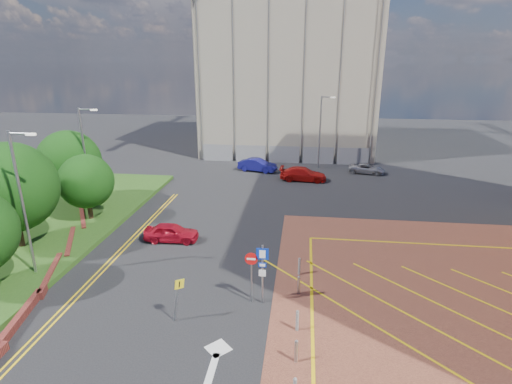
% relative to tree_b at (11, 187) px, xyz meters
% --- Properties ---
extents(ground, '(140.00, 140.00, 0.00)m').
position_rel_tree_b_xyz_m(ground, '(15.50, -5.00, -4.24)').
color(ground, black).
rests_on(ground, ground).
extents(retaining_wall, '(6.06, 20.33, 0.40)m').
position_rel_tree_b_xyz_m(retaining_wall, '(3.70, -3.00, -4.04)').
color(retaining_wall, maroon).
rests_on(retaining_wall, ground).
extents(tree_b, '(5.60, 5.60, 6.74)m').
position_rel_tree_b_xyz_m(tree_b, '(0.00, 0.00, 0.00)').
color(tree_b, '#3D2B1C').
rests_on(tree_b, grass_bed).
extents(tree_c, '(4.00, 4.00, 4.90)m').
position_rel_tree_b_xyz_m(tree_c, '(2.00, 5.00, -1.04)').
color(tree_c, '#3D2B1C').
rests_on(tree_c, grass_bed).
extents(tree_d, '(5.00, 5.00, 6.08)m').
position_rel_tree_b_xyz_m(tree_d, '(-1.00, 8.00, -0.37)').
color(tree_d, '#3D2B1C').
rests_on(tree_d, grass_bed).
extents(lamp_left_near, '(1.53, 0.16, 8.00)m').
position_rel_tree_b_xyz_m(lamp_left_near, '(3.08, -3.00, 0.42)').
color(lamp_left_near, '#9EA0A8').
rests_on(lamp_left_near, grass_bed).
extents(lamp_left_far, '(1.53, 0.16, 8.00)m').
position_rel_tree_b_xyz_m(lamp_left_far, '(1.08, 7.00, 0.42)').
color(lamp_left_far, '#9EA0A8').
rests_on(lamp_left_far, grass_bed).
extents(lamp_back, '(1.53, 0.16, 8.00)m').
position_rel_tree_b_xyz_m(lamp_back, '(19.58, 23.00, 0.12)').
color(lamp_back, '#9EA0A8').
rests_on(lamp_back, ground).
extents(sign_cluster, '(1.17, 0.12, 3.20)m').
position_rel_tree_b_xyz_m(sign_cluster, '(15.80, -4.02, -2.28)').
color(sign_cluster, '#9EA0A8').
rests_on(sign_cluster, ground).
extents(warning_sign, '(0.62, 0.39, 2.25)m').
position_rel_tree_b_xyz_m(warning_sign, '(12.28, -5.97, -2.81)').
color(warning_sign, '#9EA0A8').
rests_on(warning_sign, ground).
extents(bollard_row, '(0.14, 11.14, 0.90)m').
position_rel_tree_b_xyz_m(bollard_row, '(17.80, -6.67, -3.77)').
color(bollard_row, '#9EA0A8').
rests_on(bollard_row, forecourt).
extents(construction_building, '(21.20, 19.20, 22.00)m').
position_rel_tree_b_xyz_m(construction_building, '(15.50, 35.00, 6.76)').
color(construction_building, gray).
rests_on(construction_building, ground).
extents(construction_fence, '(21.60, 0.06, 2.00)m').
position_rel_tree_b_xyz_m(construction_fence, '(16.50, 25.00, -3.24)').
color(construction_fence, gray).
rests_on(construction_fence, ground).
extents(car_red_left, '(3.70, 1.63, 1.24)m').
position_rel_tree_b_xyz_m(car_red_left, '(9.14, 2.47, -3.62)').
color(car_red_left, '#B00F21').
rests_on(car_red_left, ground).
extents(car_blue_back, '(4.46, 2.51, 1.39)m').
position_rel_tree_b_xyz_m(car_blue_back, '(12.82, 20.85, -3.54)').
color(car_blue_back, navy).
rests_on(car_blue_back, ground).
extents(car_red_back, '(4.78, 2.16, 1.36)m').
position_rel_tree_b_xyz_m(car_red_back, '(17.84, 17.86, -3.55)').
color(car_red_back, '#AE110E').
rests_on(car_red_back, ground).
extents(car_silver_back, '(4.12, 2.53, 1.06)m').
position_rel_tree_b_xyz_m(car_silver_back, '(24.63, 21.43, -3.70)').
color(car_silver_back, '#9A999F').
rests_on(car_silver_back, ground).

